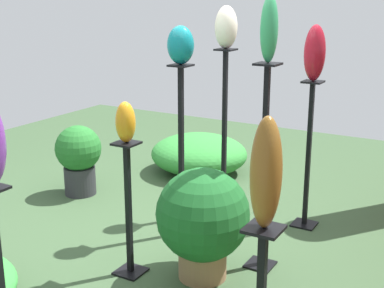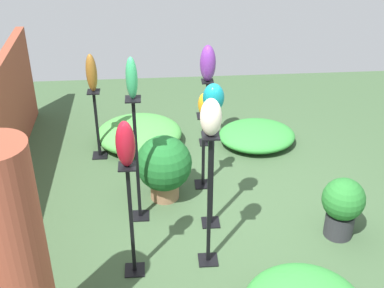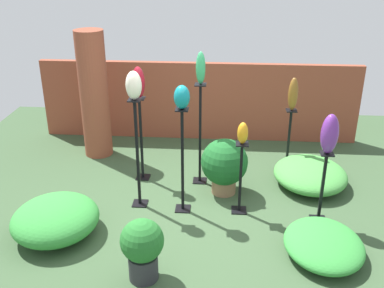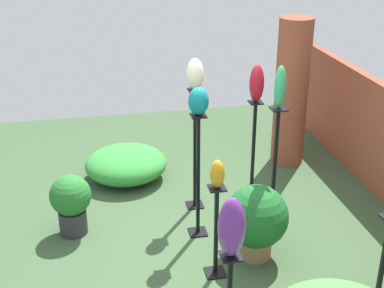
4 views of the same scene
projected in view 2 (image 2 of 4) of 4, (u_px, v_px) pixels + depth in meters
The scene contains 20 objects.
ground_plane at pixel (222, 219), 6.10m from camera, with size 8.00×8.00×0.00m, color #385133.
brick_pillar at pixel (19, 261), 4.05m from camera, with size 0.46×0.46×2.07m, color brown.
pedestal_bronze at pixel (97, 128), 7.03m from camera, with size 0.20×0.20×0.97m.
pedestal_amber at pixel (203, 155), 6.45m from camera, with size 0.20×0.20×0.98m.
pedestal_teal at pixel (212, 175), 5.70m from camera, with size 0.20×0.20×1.43m.
pedestal_ivory at pixel (209, 207), 5.17m from camera, with size 0.20×0.20×1.50m.
pedestal_violet at pixel (207, 116), 7.33m from camera, with size 0.20×0.20×0.96m.
pedestal_jade at pixel (137, 166), 5.78m from camera, with size 0.20×0.20×1.51m.
pedestal_ruby at pixel (132, 226), 5.10m from camera, with size 0.20×0.20×1.27m.
art_vase_bronze at pixel (92, 73), 6.63m from camera, with size 0.14×0.14×0.50m, color brown.
art_vase_amber at pixel (204, 104), 6.10m from camera, with size 0.14×0.14×0.28m, color orange.
art_vase_teal at pixel (214, 98), 5.23m from camera, with size 0.20×0.21×0.30m, color #0F727A.
art_vase_ivory at pixel (211, 117), 4.66m from camera, with size 0.20×0.19×0.36m, color beige.
art_vase_violet at pixel (208, 63), 6.93m from camera, with size 0.21×0.21×0.50m, color #6B2D8C.
art_vase_jade at pixel (132, 78), 5.25m from camera, with size 0.13×0.12×0.45m, color #2D9356.
art_vase_ruby at pixel (125, 144), 4.63m from camera, with size 0.18×0.17×0.45m, color maroon.
potted_plant_back_center at pixel (164, 165), 6.24m from camera, with size 0.66×0.66×0.81m.
potted_plant_mid_right at pixel (343, 205), 5.67m from camera, with size 0.46×0.46×0.71m.
foliage_bed_east at pixel (139, 134), 7.44m from camera, with size 1.06×1.19×0.34m, color #479942.
foliage_bed_west at pixel (257, 135), 7.47m from camera, with size 0.90×1.07×0.27m, color #338C38.
Camera 2 is at (-4.74, 0.69, 3.89)m, focal length 50.00 mm.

